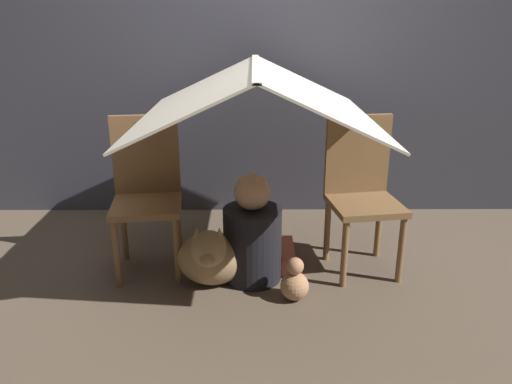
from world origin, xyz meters
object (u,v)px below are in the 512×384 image
Objects in this scene: chair_right at (361,189)px; dog at (211,256)px; person_front at (252,236)px; chair_left at (147,190)px.

chair_right is 2.20× the size of dog.
person_front is at bearing 21.91° from dog.
dog is at bearing -158.09° from person_front.
chair_right is at bearing 16.45° from dog.
chair_left is 0.66m from person_front.
person_front is at bearing -21.76° from chair_left.
chair_left reaches higher than person_front.
chair_left is 1.21m from chair_right.
chair_right is 1.43× the size of person_front.
chair_right is 0.67m from person_front.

